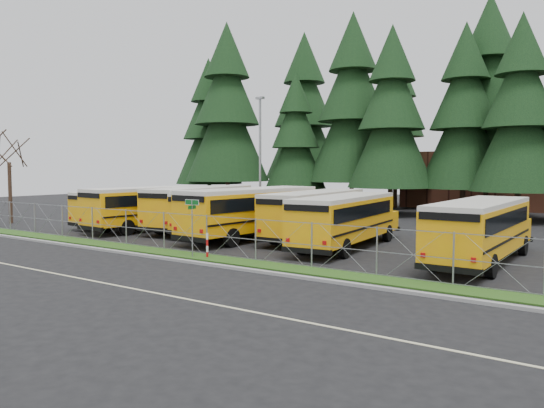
{
  "coord_description": "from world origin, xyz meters",
  "views": [
    {
      "loc": [
        16.45,
        -20.55,
        4.36
      ],
      "look_at": [
        -0.54,
        4.0,
        2.27
      ],
      "focal_mm": 35.0,
      "sensor_mm": 36.0,
      "label": 1
    }
  ],
  "objects_px": {
    "striped_bollard": "(207,246)",
    "bus_east": "(482,232)",
    "bus_5": "(317,215)",
    "bus_6": "(347,222)",
    "street_sign": "(192,216)",
    "bus_3": "(234,212)",
    "light_standard": "(260,153)",
    "bus_2": "(204,208)",
    "bus_1": "(156,208)",
    "bus_0": "(134,208)",
    "bus_4": "(255,214)"
  },
  "relations": [
    {
      "from": "bus_5",
      "to": "striped_bollard",
      "type": "xyz_separation_m",
      "value": [
        -1.03,
        -8.76,
        -0.85
      ]
    },
    {
      "from": "bus_east",
      "to": "light_standard",
      "type": "distance_m",
      "value": 23.38
    },
    {
      "from": "bus_3",
      "to": "bus_5",
      "type": "relative_size",
      "value": 0.97
    },
    {
      "from": "bus_0",
      "to": "bus_1",
      "type": "distance_m",
      "value": 2.94
    },
    {
      "from": "bus_2",
      "to": "striped_bollard",
      "type": "height_order",
      "value": "bus_2"
    },
    {
      "from": "bus_2",
      "to": "bus_6",
      "type": "xyz_separation_m",
      "value": [
        11.96,
        -1.85,
        -0.07
      ]
    },
    {
      "from": "bus_4",
      "to": "bus_east",
      "type": "xyz_separation_m",
      "value": [
        13.31,
        -0.79,
        -0.11
      ]
    },
    {
      "from": "bus_3",
      "to": "bus_4",
      "type": "relative_size",
      "value": 0.91
    },
    {
      "from": "bus_3",
      "to": "bus_2",
      "type": "bearing_deg",
      "value": 171.73
    },
    {
      "from": "street_sign",
      "to": "bus_5",
      "type": "bearing_deg",
      "value": 79.63
    },
    {
      "from": "bus_1",
      "to": "bus_4",
      "type": "distance_m",
      "value": 8.58
    },
    {
      "from": "light_standard",
      "to": "bus_5",
      "type": "bearing_deg",
      "value": -38.71
    },
    {
      "from": "bus_2",
      "to": "street_sign",
      "type": "bearing_deg",
      "value": -57.68
    },
    {
      "from": "bus_1",
      "to": "light_standard",
      "type": "relative_size",
      "value": 1.12
    },
    {
      "from": "bus_6",
      "to": "bus_0",
      "type": "bearing_deg",
      "value": 173.04
    },
    {
      "from": "bus_5",
      "to": "bus_2",
      "type": "bearing_deg",
      "value": 177.37
    },
    {
      "from": "bus_2",
      "to": "bus_6",
      "type": "bearing_deg",
      "value": -15.84
    },
    {
      "from": "street_sign",
      "to": "light_standard",
      "type": "bearing_deg",
      "value": 116.23
    },
    {
      "from": "bus_4",
      "to": "street_sign",
      "type": "bearing_deg",
      "value": -73.78
    },
    {
      "from": "bus_east",
      "to": "light_standard",
      "type": "bearing_deg",
      "value": 152.1
    },
    {
      "from": "bus_1",
      "to": "striped_bollard",
      "type": "distance_m",
      "value": 12.75
    },
    {
      "from": "bus_east",
      "to": "street_sign",
      "type": "distance_m",
      "value": 13.37
    },
    {
      "from": "bus_east",
      "to": "light_standard",
      "type": "xyz_separation_m",
      "value": [
        -20.27,
        10.93,
        4.07
      ]
    },
    {
      "from": "bus_1",
      "to": "striped_bollard",
      "type": "height_order",
      "value": "bus_1"
    },
    {
      "from": "bus_1",
      "to": "street_sign",
      "type": "height_order",
      "value": "bus_1"
    },
    {
      "from": "bus_east",
      "to": "light_standard",
      "type": "relative_size",
      "value": 1.08
    },
    {
      "from": "bus_5",
      "to": "street_sign",
      "type": "xyz_separation_m",
      "value": [
        -1.67,
        -9.11,
        0.58
      ]
    },
    {
      "from": "bus_0",
      "to": "bus_1",
      "type": "bearing_deg",
      "value": -6.73
    },
    {
      "from": "bus_5",
      "to": "striped_bollard",
      "type": "relative_size",
      "value": 9.22
    },
    {
      "from": "bus_0",
      "to": "bus_5",
      "type": "relative_size",
      "value": 0.91
    },
    {
      "from": "bus_2",
      "to": "bus_3",
      "type": "height_order",
      "value": "bus_2"
    },
    {
      "from": "street_sign",
      "to": "bus_3",
      "type": "bearing_deg",
      "value": 116.56
    },
    {
      "from": "bus_0",
      "to": "bus_3",
      "type": "xyz_separation_m",
      "value": [
        8.75,
        0.86,
        0.09
      ]
    },
    {
      "from": "striped_bollard",
      "to": "bus_east",
      "type": "bearing_deg",
      "value": 28.33
    },
    {
      "from": "bus_5",
      "to": "street_sign",
      "type": "relative_size",
      "value": 3.94
    },
    {
      "from": "bus_1",
      "to": "bus_2",
      "type": "relative_size",
      "value": 1.0
    },
    {
      "from": "bus_1",
      "to": "bus_5",
      "type": "bearing_deg",
      "value": 13.72
    },
    {
      "from": "light_standard",
      "to": "bus_2",
      "type": "bearing_deg",
      "value": -81.61
    },
    {
      "from": "light_standard",
      "to": "bus_east",
      "type": "bearing_deg",
      "value": -28.33
    },
    {
      "from": "bus_6",
      "to": "bus_east",
      "type": "bearing_deg",
      "value": -10.31
    },
    {
      "from": "bus_5",
      "to": "bus_east",
      "type": "xyz_separation_m",
      "value": [
        10.09,
        -2.77,
        -0.02
      ]
    },
    {
      "from": "bus_3",
      "to": "bus_4",
      "type": "distance_m",
      "value": 3.05
    },
    {
      "from": "bus_0",
      "to": "bus_east",
      "type": "xyz_separation_m",
      "value": [
        24.77,
        -1.32,
        0.11
      ]
    },
    {
      "from": "street_sign",
      "to": "light_standard",
      "type": "xyz_separation_m",
      "value": [
        -8.51,
        17.27,
        3.47
      ]
    },
    {
      "from": "bus_1",
      "to": "bus_5",
      "type": "relative_size",
      "value": 1.02
    },
    {
      "from": "bus_6",
      "to": "street_sign",
      "type": "height_order",
      "value": "bus_6"
    },
    {
      "from": "bus_3",
      "to": "bus_0",
      "type": "bearing_deg",
      "value": -176.14
    },
    {
      "from": "bus_0",
      "to": "bus_4",
      "type": "xyz_separation_m",
      "value": [
        11.46,
        -0.53,
        0.23
      ]
    },
    {
      "from": "bus_5",
      "to": "street_sign",
      "type": "bearing_deg",
      "value": -104.54
    },
    {
      "from": "bus_5",
      "to": "bus_6",
      "type": "bearing_deg",
      "value": -38.9
    }
  ]
}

